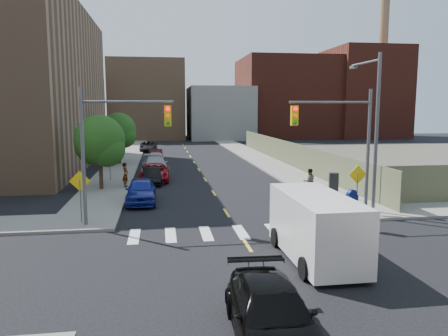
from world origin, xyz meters
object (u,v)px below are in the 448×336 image
object	(u,v)px
parked_car_red	(155,172)
cargo_van	(314,224)
payphone	(333,187)
parked_car_maroon	(156,156)
black_sedan	(272,315)
parked_car_blue	(141,191)
pedestrian_west	(126,175)
parked_car_grey	(149,146)
pedestrian_east	(309,182)
mailbox	(351,202)
parked_car_silver	(155,165)
parked_car_white	(156,158)
parked_car_black	(151,176)

from	to	relation	value
parked_car_red	cargo_van	xyz separation A→B (m)	(6.51, -19.92, 0.68)
parked_car_red	payphone	distance (m)	15.40
parked_car_red	parked_car_maroon	size ratio (longest dim) A/B	1.21
parked_car_maroon	black_sedan	size ratio (longest dim) A/B	0.83
parked_car_blue	pedestrian_west	distance (m)	5.27
parked_car_grey	pedestrian_east	world-z (taller)	pedestrian_east
parked_car_grey	payphone	bearing A→B (deg)	-71.92
parked_car_blue	parked_car_red	distance (m)	8.46
mailbox	payphone	xyz separation A→B (m)	(0.28, 3.24, 0.24)
parked_car_blue	parked_car_silver	xyz separation A→B (m)	(0.76, 12.82, 0.01)
black_sedan	pedestrian_west	size ratio (longest dim) A/B	2.82
parked_car_white	payphone	size ratio (longest dim) A/B	2.36
parked_car_black	pedestrian_west	size ratio (longest dim) A/B	2.19
parked_car_blue	parked_car_silver	bearing A→B (deg)	86.05
black_sedan	payphone	world-z (taller)	payphone
parked_car_red	pedestrian_west	world-z (taller)	pedestrian_west
parked_car_black	mailbox	distance (m)	16.69
black_sedan	parked_car_grey	bearing A→B (deg)	97.20
parked_car_grey	cargo_van	world-z (taller)	cargo_van
payphone	parked_car_silver	bearing A→B (deg)	139.39
parked_car_white	black_sedan	bearing A→B (deg)	-86.29
cargo_van	pedestrian_west	world-z (taller)	cargo_van
parked_car_grey	pedestrian_west	distance (m)	28.47
parked_car_white	parked_car_grey	distance (m)	15.25
mailbox	payphone	bearing A→B (deg)	69.77
parked_car_blue	parked_car_black	distance (m)	7.02
parked_car_red	cargo_van	distance (m)	20.97
parked_car_black	mailbox	world-z (taller)	mailbox
parked_car_red	mailbox	xyz separation A→B (m)	(10.86, -13.86, 0.13)
parked_car_grey	pedestrian_east	bearing A→B (deg)	-71.53
cargo_van	mailbox	world-z (taller)	cargo_van
parked_car_black	cargo_van	distance (m)	19.71
parked_car_blue	payphone	xyz separation A→B (m)	(11.90, -2.20, 0.29)
pedestrian_east	mailbox	bearing A→B (deg)	97.61
parked_car_white	parked_car_maroon	world-z (taller)	parked_car_white
payphone	parked_car_blue	bearing A→B (deg)	-177.65
parked_car_black	payphone	distance (m)	14.66
parked_car_blue	mailbox	xyz separation A→B (m)	(11.62, -5.44, 0.05)
parked_car_red	mailbox	world-z (taller)	mailbox
parked_car_silver	parked_car_grey	world-z (taller)	parked_car_silver
mailbox	pedestrian_east	distance (m)	5.87
payphone	pedestrian_west	xyz separation A→B (m)	(-13.24, 7.29, -0.02)
parked_car_black	parked_car_red	size ratio (longest dim) A/B	0.77
parked_car_white	parked_car_grey	world-z (taller)	parked_car_white
parked_car_red	parked_car_white	size ratio (longest dim) A/B	1.18
parked_car_maroon	pedestrian_east	distance (m)	23.54
parked_car_white	cargo_van	distance (m)	30.54
black_sedan	pedestrian_east	xyz separation A→B (m)	(7.26, 17.86, 0.29)
cargo_van	black_sedan	bearing A→B (deg)	-119.21
parked_car_blue	parked_car_white	world-z (taller)	parked_car_blue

